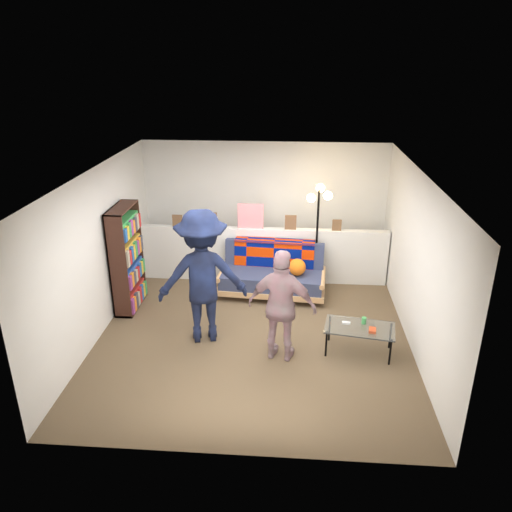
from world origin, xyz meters
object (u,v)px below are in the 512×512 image
at_px(futon_sofa, 273,274).
at_px(coffee_table, 360,329).
at_px(person_left, 202,277).
at_px(floor_lamp, 318,216).
at_px(bookshelf, 127,262).
at_px(person_right, 282,306).

relative_size(futon_sofa, coffee_table, 1.84).
height_order(futon_sofa, person_left, person_left).
relative_size(futon_sofa, floor_lamp, 1.01).
relative_size(bookshelf, floor_lamp, 0.92).
bearing_deg(person_right, coffee_table, -156.81).
bearing_deg(person_right, person_left, -8.54).
relative_size(person_left, person_right, 1.24).
bearing_deg(futon_sofa, coffee_table, -54.00).
distance_m(coffee_table, person_left, 2.30).
xyz_separation_m(futon_sofa, person_left, (-0.94, -1.52, 0.61)).
xyz_separation_m(bookshelf, person_right, (2.51, -1.30, -0.01)).
distance_m(futon_sofa, bookshelf, 2.44).
relative_size(coffee_table, person_right, 0.65).
xyz_separation_m(futon_sofa, coffee_table, (1.27, -1.74, 0.01)).
height_order(bookshelf, person_right, bookshelf).
distance_m(futon_sofa, floor_lamp, 1.24).
height_order(coffee_table, floor_lamp, floor_lamp).
height_order(futon_sofa, floor_lamp, floor_lamp).
relative_size(bookshelf, coffee_table, 1.67).
distance_m(floor_lamp, person_right, 2.40).
xyz_separation_m(person_left, person_right, (1.13, -0.43, -0.19)).
bearing_deg(coffee_table, bookshelf, 162.99).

